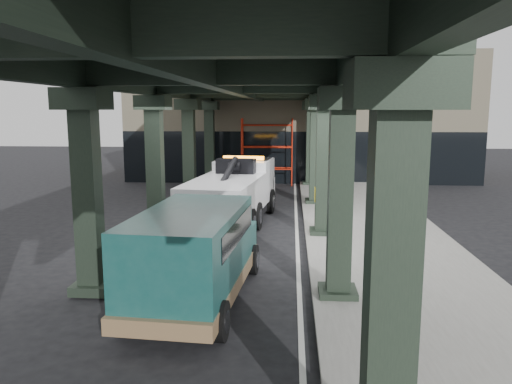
% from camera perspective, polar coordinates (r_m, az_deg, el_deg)
% --- Properties ---
extents(ground, '(90.00, 90.00, 0.00)m').
position_cam_1_polar(ground, '(16.16, -1.30, -6.80)').
color(ground, black).
rests_on(ground, ground).
extents(sidewalk, '(5.00, 40.00, 0.15)m').
position_cam_1_polar(sidewalk, '(18.26, 13.57, -4.92)').
color(sidewalk, gray).
rests_on(sidewalk, ground).
extents(lane_stripe, '(0.12, 38.00, 0.01)m').
position_cam_1_polar(lane_stripe, '(18.03, 4.71, -5.10)').
color(lane_stripe, silver).
rests_on(lane_stripe, ground).
extents(viaduct, '(7.40, 32.00, 6.40)m').
position_cam_1_polar(viaduct, '(17.58, -2.07, 12.50)').
color(viaduct, '#1F2A21').
rests_on(viaduct, ground).
extents(building, '(22.00, 10.00, 8.00)m').
position_cam_1_polar(building, '(35.46, 4.99, 8.53)').
color(building, '#C6B793').
rests_on(building, ground).
extents(scaffolding, '(3.08, 0.88, 4.00)m').
position_cam_1_polar(scaffolding, '(30.23, 1.28, 4.83)').
color(scaffolding, red).
rests_on(scaffolding, ground).
extents(tow_truck, '(3.17, 8.36, 2.68)m').
position_cam_1_polar(tow_truck, '(19.86, -2.50, 0.11)').
color(tow_truck, black).
rests_on(tow_truck, ground).
extents(towed_van, '(2.62, 5.78, 2.28)m').
position_cam_1_polar(towed_van, '(11.69, -7.01, -6.95)').
color(towed_van, '#134542').
rests_on(towed_van, ground).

